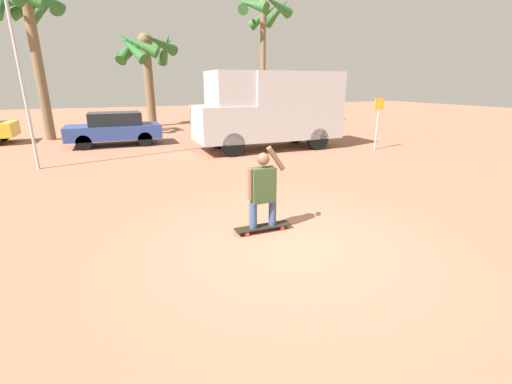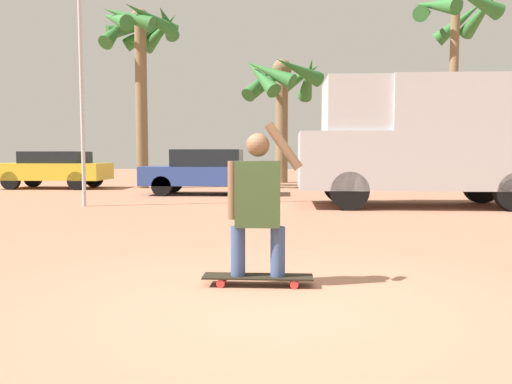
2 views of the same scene
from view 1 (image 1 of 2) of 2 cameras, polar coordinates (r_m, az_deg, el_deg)
The scene contains 10 objects.
ground_plane at distance 5.87m, azimuth 5.62°, elevation -8.49°, with size 80.00×80.00×0.00m, color #A36B51.
skateboard at distance 6.27m, azimuth 1.14°, elevation -5.85°, with size 1.05×0.25×0.10m.
person_skateboarder at distance 6.01m, azimuth 1.18°, elevation 0.88°, with size 0.71×0.22×1.47m.
camper_van at distance 14.25m, azimuth 2.49°, elevation 13.87°, with size 5.88×2.20×3.05m.
parked_car_blue at distance 16.37m, azimuth -22.53°, elevation 9.79°, with size 3.86×1.75×1.42m.
palm_tree_near_van at distance 23.59m, azimuth 1.17°, elevation 26.95°, with size 3.51×3.54×7.76m.
palm_tree_center_background at distance 23.46m, azimuth -17.88°, elevation 21.27°, with size 3.88×3.92×5.66m.
palm_tree_far_left at distance 19.66m, azimuth -33.68°, elevation 23.54°, with size 3.22×3.26×6.78m.
flagpole at distance 12.76m, azimuth -35.35°, elevation 22.03°, with size 1.04×0.12×7.35m.
street_sign at distance 14.87m, azimuth 19.66°, elevation 11.77°, with size 0.44×0.06×2.06m.
Camera 1 is at (-2.54, -4.64, 2.56)m, focal length 24.00 mm.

